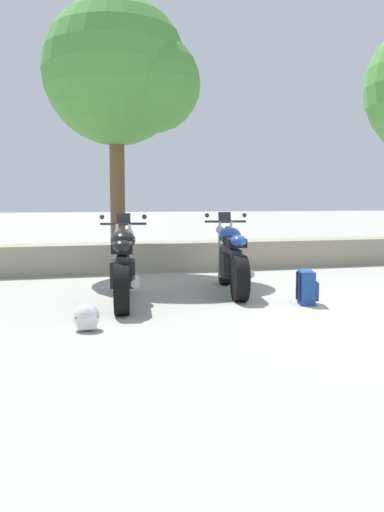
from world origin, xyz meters
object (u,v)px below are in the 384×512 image
Objects in this scene: rider_backpack at (307,286)px; leafy_tree_far_left at (123,75)px; motorcycle_blue_centre at (231,260)px; rider_helmet at (86,317)px; motorcycle_black_near_left at (123,267)px.

rider_backpack is 0.10× the size of leafy_tree_far_left.
rider_helmet is (-2.26, -1.82, -0.35)m from motorcycle_blue_centre.
rider_helmet is 5.69m from leafy_tree_far_left.
leafy_tree_far_left is at bearing 116.68° from rider_backpack.
motorcycle_blue_centre is at bearing 38.94° from rider_helmet.
motorcycle_black_near_left is at bearing -165.81° from motorcycle_blue_centre.
motorcycle_black_near_left is 4.38× the size of rider_backpack.
leafy_tree_far_left reaches higher than motorcycle_black_near_left.
motorcycle_blue_centre reaches higher than rider_helmet.
rider_helmet is (-0.59, -1.40, -0.35)m from motorcycle_black_near_left.
motorcycle_black_near_left is 7.36× the size of rider_helmet.
rider_backpack is (0.64, -1.16, -0.24)m from motorcycle_blue_centre.
leafy_tree_far_left reaches higher than motorcycle_blue_centre.
rider_backpack reaches higher than rider_helmet.
leafy_tree_far_left is (0.46, 2.95, 3.16)m from motorcycle_black_near_left.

